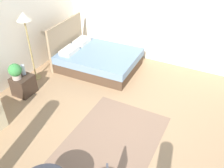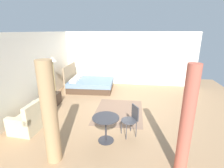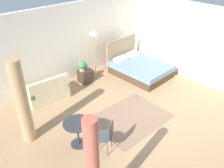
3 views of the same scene
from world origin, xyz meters
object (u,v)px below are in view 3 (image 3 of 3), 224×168
Objects in this scene: nightstand at (86,76)px; vase at (87,66)px; floor_lamp at (94,36)px; potted_plant at (82,65)px; balcony_table at (78,129)px; cafe_chair_near_window at (107,135)px; bed at (139,68)px; couch at (47,92)px.

vase is at bearing 16.47° from nightstand.
floor_lamp is at bearing 19.81° from nightstand.
balcony_table is at bearing -128.42° from potted_plant.
balcony_table is at bearing 120.19° from cafe_chair_near_window.
vase is (-1.73, 0.97, 0.31)m from bed.
couch is at bearing 167.21° from bed.
balcony_table is at bearing -135.49° from floor_lamp.
cafe_chair_near_window is at bearing -59.81° from balcony_table.
cafe_chair_near_window is (-0.05, -2.93, 0.23)m from couch.
bed is 2.01m from vase.
nightstand is (1.62, 0.14, -0.06)m from couch.
couch is at bearing -175.01° from nightstand.
nightstand is 0.68× the size of balcony_table.
couch is 2.94m from cafe_chair_near_window.
bed is at bearing -43.98° from floor_lamp.
balcony_table is at bearing -130.28° from nightstand.
couch is 5.61× the size of vase.
balcony_table reaches higher than nightstand.
nightstand is 1.96× the size of vase.
cafe_chair_near_window is (-1.67, -3.07, 0.29)m from nightstand.
balcony_table is 0.80× the size of cafe_chair_near_window.
cafe_chair_near_window reaches higher than vase.
balcony_table is (-1.95, -2.46, -0.19)m from potted_plant.
potted_plant is at bearing 63.18° from cafe_chair_near_window.
cafe_chair_near_window is (-3.53, -2.14, 0.24)m from bed.
nightstand is at bearing 4.99° from couch.
bed is 2.22m from potted_plant.
floor_lamp is at bearing 9.37° from couch.
nightstand is 1.23× the size of potted_plant.
vase is 3.28m from balcony_table.
couch is at bearing 79.43° from balcony_table.
floor_lamp is at bearing 20.55° from vase.
bed is 2.09m from floor_lamp.
bed is 4.18m from balcony_table.
vase is (0.12, 0.04, 0.35)m from nightstand.
balcony_table is at bearing -131.48° from vase.
potted_plant is at bearing 179.16° from vase.
floor_lamp is (0.75, 0.19, 0.85)m from potted_plant.
couch is 1.94× the size of balcony_table.
bed is 3.13× the size of balcony_table.
couch is 1.56× the size of cafe_chair_near_window.
vase is at bearing 5.80° from couch.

